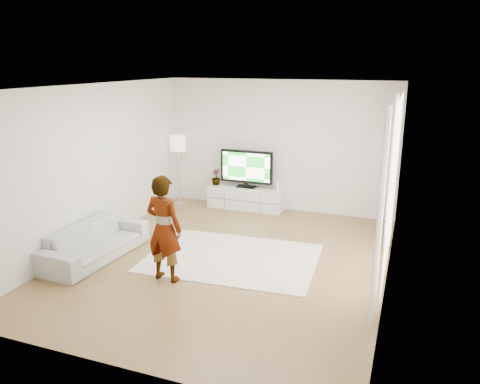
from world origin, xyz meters
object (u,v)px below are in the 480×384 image
(floor_lamp, at_px, (178,146))
(rug, at_px, (232,258))
(media_console, at_px, (246,198))
(television, at_px, (246,168))
(sofa, at_px, (95,242))
(player, at_px, (164,228))

(floor_lamp, bearing_deg, rug, -47.47)
(media_console, xyz_separation_m, television, (0.00, 0.03, 0.68))
(media_console, bearing_deg, television, 90.00)
(television, bearing_deg, sofa, -112.19)
(rug, xyz_separation_m, player, (-0.64, -1.08, 0.81))
(media_console, relative_size, player, 1.05)
(rug, relative_size, sofa, 1.41)
(rug, distance_m, floor_lamp, 3.58)
(player, distance_m, sofa, 1.60)
(media_console, xyz_separation_m, sofa, (-1.41, -3.44, 0.05))
(player, relative_size, floor_lamp, 1.01)
(television, bearing_deg, floor_lamp, -171.21)
(floor_lamp, bearing_deg, television, 8.79)
(media_console, distance_m, rug, 2.76)
(media_console, bearing_deg, rug, -75.07)
(media_console, bearing_deg, sofa, -112.35)
(sofa, bearing_deg, media_console, -19.06)
(floor_lamp, bearing_deg, player, -65.53)
(television, relative_size, sofa, 0.60)
(rug, xyz_separation_m, sofa, (-2.12, -0.78, 0.28))
(media_console, relative_size, sofa, 0.86)
(player, bearing_deg, media_console, -81.79)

